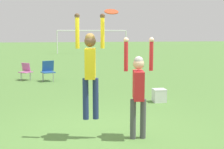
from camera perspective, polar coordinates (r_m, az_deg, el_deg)
name	(u,v)px	position (r m, az deg, el deg)	size (l,w,h in m)	color
ground_plane	(106,135)	(6.82, -1.11, -10.96)	(120.00, 120.00, 0.00)	#56843D
person_jumping	(90,64)	(6.27, -3.99, 1.92)	(0.61, 0.48, 2.14)	navy
person_defending	(138,86)	(6.35, 4.85, -2.10)	(0.63, 0.50, 2.09)	#4C4C51
frisbee	(111,12)	(6.11, -0.11, 11.43)	(0.27, 0.26, 0.12)	#E04C23
camping_chair_0	(48,70)	(14.21, -11.62, 0.89)	(0.68, 0.73, 0.90)	gray
camping_chair_1	(26,70)	(14.77, -15.48, 0.77)	(0.66, 0.73, 0.78)	gray
cooler_box	(159,95)	(9.94, 8.62, -3.80)	(0.39, 0.38, 0.41)	white
soccer_goal	(92,35)	(31.77, -3.65, 7.20)	(7.10, 0.10, 2.35)	white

